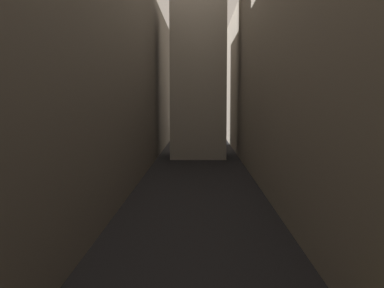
% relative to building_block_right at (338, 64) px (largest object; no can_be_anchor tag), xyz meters
% --- Properties ---
extents(ground_plane, '(264.00, 264.00, 0.00)m').
position_rel_building_block_right_xyz_m(ground_plane, '(-11.90, -2.00, -10.74)').
color(ground_plane, black).
extents(building_block_left, '(10.93, 108.00, 20.78)m').
position_rel_building_block_right_xyz_m(building_block_left, '(-22.87, 0.00, -0.35)').
color(building_block_left, '#60594F').
rests_on(building_block_left, ground).
extents(building_block_right, '(12.80, 108.00, 21.47)m').
position_rel_building_block_right_xyz_m(building_block_right, '(0.00, 0.00, 0.00)').
color(building_block_right, gray).
rests_on(building_block_right, ground).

